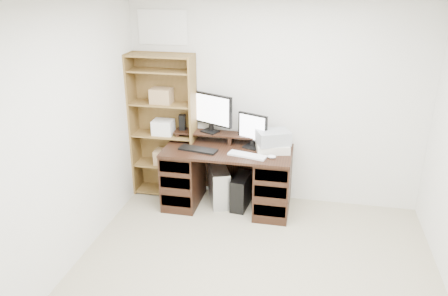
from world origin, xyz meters
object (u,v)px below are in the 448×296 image
(monitor_small, at_px, (253,129))
(tower_black, at_px, (241,192))
(tower_silver, at_px, (219,186))
(monitor_wide, at_px, (211,111))
(desk, at_px, (228,177))
(printer, at_px, (273,147))
(bookshelf, at_px, (164,125))

(monitor_small, height_order, tower_black, monitor_small)
(monitor_small, bearing_deg, tower_silver, -147.58)
(monitor_wide, height_order, tower_black, monitor_wide)
(desk, xyz_separation_m, printer, (0.52, 0.05, 0.41))
(tower_black, bearing_deg, bookshelf, 174.73)
(desk, relative_size, monitor_wide, 2.68)
(monitor_wide, xyz_separation_m, printer, (0.78, -0.19, -0.34))
(monitor_wide, bearing_deg, bookshelf, -153.25)
(desk, height_order, monitor_wide, monitor_wide)
(desk, relative_size, printer, 4.06)
(bookshelf, bearing_deg, tower_black, -11.08)
(monitor_wide, height_order, printer, monitor_wide)
(monitor_small, xyz_separation_m, tower_silver, (-0.39, -0.07, -0.74))
(monitor_wide, xyz_separation_m, tower_silver, (0.14, -0.18, -0.90))
(tower_black, bearing_deg, tower_silver, 177.19)
(printer, distance_m, bookshelf, 1.39)
(tower_silver, relative_size, bookshelf, 0.26)
(tower_black, relative_size, bookshelf, 0.23)
(printer, bearing_deg, monitor_small, 150.79)
(monitor_wide, relative_size, tower_black, 1.33)
(monitor_small, bearing_deg, monitor_wide, -169.55)
(desk, relative_size, bookshelf, 0.83)
(desk, relative_size, monitor_small, 3.63)
(tower_black, bearing_deg, monitor_small, 51.09)
(desk, xyz_separation_m, bookshelf, (-0.85, 0.21, 0.53))
(monitor_wide, bearing_deg, tower_black, -3.95)
(desk, bearing_deg, bookshelf, 165.94)
(monitor_wide, distance_m, tower_silver, 0.93)
(desk, distance_m, tower_black, 0.25)
(monitor_small, relative_size, tower_silver, 0.89)
(printer, relative_size, tower_black, 0.88)
(monitor_wide, relative_size, printer, 1.52)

